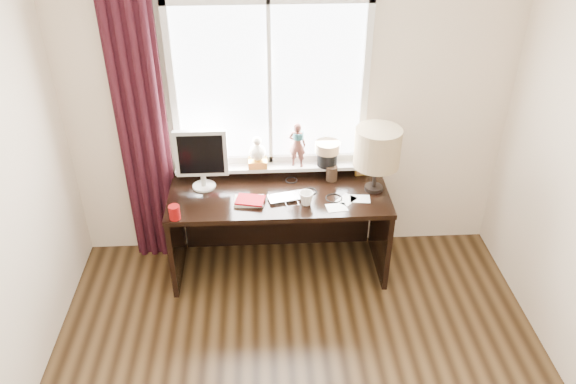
{
  "coord_description": "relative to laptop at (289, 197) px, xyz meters",
  "views": [
    {
      "loc": [
        -0.23,
        -2.02,
        3.09
      ],
      "look_at": [
        -0.05,
        1.25,
        1.0
      ],
      "focal_mm": 35.0,
      "sensor_mm": 36.0,
      "label": 1
    }
  ],
  "objects": [
    {
      "name": "ceiling",
      "position": [
        0.03,
        -1.55,
        1.84
      ],
      "size": [
        3.5,
        4.0,
        0.0
      ],
      "primitive_type": "cube",
      "color": "white",
      "rests_on": "wall_back"
    },
    {
      "name": "wall_back",
      "position": [
        0.03,
        0.45,
        0.54
      ],
      "size": [
        3.5,
        0.0,
        2.6
      ],
      "primitive_type": "cube",
      "rotation": [
        1.57,
        0.0,
        0.0
      ],
      "color": "beige",
      "rests_on": "ground"
    },
    {
      "name": "laptop",
      "position": [
        0.0,
        0.0,
        0.0
      ],
      "size": [
        0.35,
        0.26,
        0.02
      ],
      "primitive_type": "imported",
      "rotation": [
        0.0,
        0.0,
        0.23
      ],
      "color": "silver",
      "rests_on": "desk"
    },
    {
      "name": "mug",
      "position": [
        0.13,
        -0.08,
        0.04
      ],
      "size": [
        0.14,
        0.14,
        0.11
      ],
      "primitive_type": "imported",
      "rotation": [
        0.0,
        0.0,
        0.4
      ],
      "color": "white",
      "rests_on": "desk"
    },
    {
      "name": "red_cup",
      "position": [
        -0.83,
        -0.22,
        0.04
      ],
      "size": [
        0.08,
        0.08,
        0.11
      ],
      "primitive_type": "cylinder",
      "color": "#720707",
      "rests_on": "desk"
    },
    {
      "name": "window",
      "position": [
        -0.1,
        0.4,
        0.55
      ],
      "size": [
        1.52,
        0.23,
        1.4
      ],
      "color": "white",
      "rests_on": "ground"
    },
    {
      "name": "curtain",
      "position": [
        -1.1,
        0.36,
        0.35
      ],
      "size": [
        0.38,
        0.09,
        2.25
      ],
      "color": "black",
      "rests_on": "floor"
    },
    {
      "name": "desk",
      "position": [
        -0.07,
        0.18,
        -0.26
      ],
      "size": [
        1.7,
        0.7,
        0.75
      ],
      "color": "black",
      "rests_on": "floor"
    },
    {
      "name": "monitor",
      "position": [
        -0.65,
        0.2,
        0.27
      ],
      "size": [
        0.4,
        0.18,
        0.49
      ],
      "color": "beige",
      "rests_on": "desk"
    },
    {
      "name": "notebook_stack",
      "position": [
        -0.3,
        -0.04,
        0.0
      ],
      "size": [
        0.24,
        0.19,
        0.03
      ],
      "color": "beige",
      "rests_on": "desk"
    },
    {
      "name": "brush_holder",
      "position": [
        0.36,
        0.25,
        0.05
      ],
      "size": [
        0.09,
        0.09,
        0.25
      ],
      "color": "black",
      "rests_on": "desk"
    },
    {
      "name": "icon_frame",
      "position": [
        0.61,
        0.31,
        0.05
      ],
      "size": [
        0.1,
        0.04,
        0.13
      ],
      "color": "gold",
      "rests_on": "desk"
    },
    {
      "name": "table_lamp",
      "position": [
        0.67,
        0.09,
        0.35
      ],
      "size": [
        0.35,
        0.35,
        0.52
      ],
      "color": "black",
      "rests_on": "desk"
    },
    {
      "name": "loose_papers",
      "position": [
        0.44,
        -0.08,
        -0.01
      ],
      "size": [
        0.36,
        0.26,
        0.0
      ],
      "color": "white",
      "rests_on": "desk"
    },
    {
      "name": "desk_cables",
      "position": [
        0.21,
        0.08,
        -0.01
      ],
      "size": [
        0.45,
        0.42,
        0.01
      ],
      "color": "black",
      "rests_on": "desk"
    }
  ]
}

